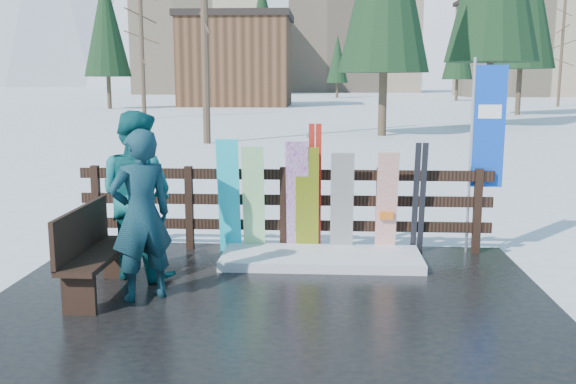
# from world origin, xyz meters

# --- Properties ---
(ground) EXTENTS (700.00, 700.00, 0.00)m
(ground) POSITION_xyz_m (0.00, 0.00, 0.00)
(ground) COLOR white
(ground) RESTS_ON ground
(deck) EXTENTS (6.00, 5.00, 0.08)m
(deck) POSITION_xyz_m (0.00, 0.00, 0.04)
(deck) COLOR black
(deck) RESTS_ON ground
(fence) EXTENTS (5.60, 0.10, 1.15)m
(fence) POSITION_xyz_m (0.00, 2.20, 0.74)
(fence) COLOR black
(fence) RESTS_ON deck
(snow_patch) EXTENTS (2.53, 1.00, 0.12)m
(snow_patch) POSITION_xyz_m (0.52, 1.60, 0.14)
(snow_patch) COLOR white
(snow_patch) RESTS_ON deck
(bench) EXTENTS (0.40, 1.50, 0.97)m
(bench) POSITION_xyz_m (-1.94, 0.21, 0.60)
(bench) COLOR black
(bench) RESTS_ON deck
(snowboard_0) EXTENTS (0.29, 0.28, 1.56)m
(snowboard_0) POSITION_xyz_m (-0.72, 1.98, 0.86)
(snowboard_0) COLOR #1CDCF2
(snowboard_0) RESTS_ON deck
(snowboard_1) EXTENTS (0.29, 0.24, 1.46)m
(snowboard_1) POSITION_xyz_m (-0.39, 1.98, 0.81)
(snowboard_1) COLOR white
(snowboard_1) RESTS_ON deck
(snowboard_2) EXTENTS (0.30, 0.31, 1.46)m
(snowboard_2) POSITION_xyz_m (0.33, 1.98, 0.81)
(snowboard_2) COLOR #C1D40F
(snowboard_2) RESTS_ON deck
(snowboard_3) EXTENTS (0.29, 0.36, 1.54)m
(snowboard_3) POSITION_xyz_m (0.19, 1.98, 0.85)
(snowboard_3) COLOR silver
(snowboard_3) RESTS_ON deck
(snowboard_4) EXTENTS (0.30, 0.20, 1.38)m
(snowboard_4) POSITION_xyz_m (0.79, 1.98, 0.77)
(snowboard_4) COLOR black
(snowboard_4) RESTS_ON deck
(snowboard_5) EXTENTS (0.27, 0.29, 1.40)m
(snowboard_5) POSITION_xyz_m (1.37, 1.98, 0.78)
(snowboard_5) COLOR white
(snowboard_5) RESTS_ON deck
(ski_pair_a) EXTENTS (0.16, 0.20, 1.75)m
(ski_pair_a) POSITION_xyz_m (0.43, 2.05, 0.96)
(ski_pair_a) COLOR #B41F16
(ski_pair_a) RESTS_ON deck
(ski_pair_b) EXTENTS (0.17, 0.25, 1.52)m
(ski_pair_b) POSITION_xyz_m (1.80, 2.05, 0.84)
(ski_pair_b) COLOR black
(ski_pair_b) RESTS_ON deck
(rental_flag) EXTENTS (0.45, 0.04, 2.60)m
(rental_flag) POSITION_xyz_m (2.65, 2.25, 1.69)
(rental_flag) COLOR silver
(rental_flag) RESTS_ON deck
(person_front) EXTENTS (0.79, 0.73, 1.82)m
(person_front) POSITION_xyz_m (-1.36, 0.12, 0.99)
(person_front) COLOR #144746
(person_front) RESTS_ON deck
(person_back) EXTENTS (1.16, 1.05, 1.96)m
(person_back) POSITION_xyz_m (-1.64, 0.92, 1.06)
(person_back) COLOR #0D555A
(person_back) RESTS_ON deck
(resort_buildings) EXTENTS (73.00, 87.60, 22.60)m
(resort_buildings) POSITION_xyz_m (1.03, 115.41, 9.81)
(resort_buildings) COLOR tan
(resort_buildings) RESTS_ON ground
(trees) EXTENTS (42.09, 68.63, 13.30)m
(trees) POSITION_xyz_m (3.84, 44.81, 5.87)
(trees) COLOR #382B1E
(trees) RESTS_ON ground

